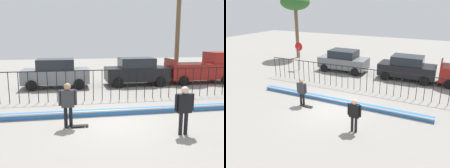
{
  "view_description": "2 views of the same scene",
  "coord_description": "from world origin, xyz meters",
  "views": [
    {
      "loc": [
        -1.66,
        -9.13,
        3.26
      ],
      "look_at": [
        0.05,
        0.76,
        1.38
      ],
      "focal_mm": 39.64,
      "sensor_mm": 36.0,
      "label": 1
    },
    {
      "loc": [
        5.44,
        -10.37,
        5.77
      ],
      "look_at": [
        0.01,
        0.91,
        1.25
      ],
      "focal_mm": 36.08,
      "sensor_mm": 36.0,
      "label": 2
    }
  ],
  "objects": [
    {
      "name": "skateboard",
      "position": [
        -1.44,
        -0.35,
        0.06
      ],
      "size": [
        0.8,
        0.2,
        0.07
      ],
      "rotation": [
        0.0,
        0.0,
        -0.12
      ],
      "color": "black",
      "rests_on": "ground"
    },
    {
      "name": "parked_car_gray",
      "position": [
        -2.56,
        7.41,
        0.97
      ],
      "size": [
        4.3,
        2.12,
        1.9
      ],
      "rotation": [
        0.0,
        0.0,
        0.02
      ],
      "color": "slate",
      "rests_on": "ground"
    },
    {
      "name": "ground_plane",
      "position": [
        0.0,
        0.0,
        0.0
      ],
      "size": [
        60.0,
        60.0,
        0.0
      ],
      "primitive_type": "plane",
      "color": "gray"
    },
    {
      "name": "perimeter_fence",
      "position": [
        0.0,
        3.54,
        1.01
      ],
      "size": [
        14.04,
        0.04,
        1.62
      ],
      "color": "black",
      "rests_on": "ground"
    },
    {
      "name": "skateboarder",
      "position": [
        -1.76,
        -0.28,
        1.0
      ],
      "size": [
        0.67,
        0.25,
        1.66
      ],
      "rotation": [
        0.0,
        0.0,
        -0.55
      ],
      "color": "black",
      "rests_on": "ground"
    },
    {
      "name": "camera_operator",
      "position": [
        2.09,
        -1.66,
        1.01
      ],
      "size": [
        0.68,
        0.25,
        1.68
      ],
      "rotation": [
        0.0,
        0.0,
        3.14
      ],
      "color": "black",
      "rests_on": "ground"
    },
    {
      "name": "parked_car_black",
      "position": [
        2.92,
        7.43,
        0.97
      ],
      "size": [
        4.3,
        2.12,
        1.9
      ],
      "rotation": [
        0.0,
        0.0,
        0.01
      ],
      "color": "black",
      "rests_on": "ground"
    },
    {
      "name": "bowl_coping_ledge",
      "position": [
        0.0,
        0.96,
        0.12
      ],
      "size": [
        11.0,
        0.41,
        0.27
      ],
      "color": "#2D6BB7",
      "rests_on": "ground"
    },
    {
      "name": "stop_sign",
      "position": [
        -6.36,
        6.07,
        1.62
      ],
      "size": [
        0.76,
        0.07,
        2.5
      ],
      "color": "slate",
      "rests_on": "ground"
    },
    {
      "name": "palm_tree_short",
      "position": [
        -9.34,
        10.09,
        5.74
      ],
      "size": [
        3.06,
        3.06,
        6.72
      ],
      "color": "brown",
      "rests_on": "ground"
    }
  ]
}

